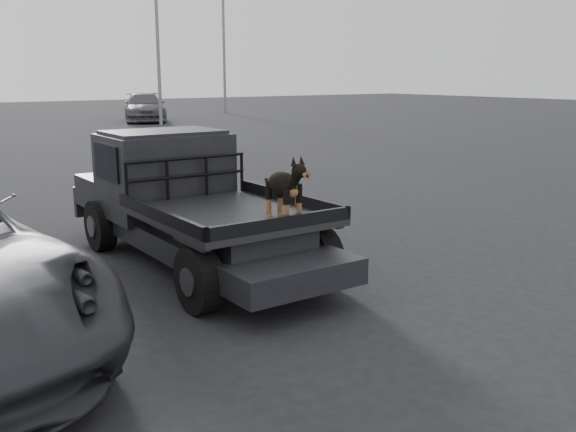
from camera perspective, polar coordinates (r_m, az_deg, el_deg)
ground at (r=7.37m, az=-2.99°, el=-8.21°), size 120.00×120.00×0.00m
flatbed_ute at (r=8.99m, az=-8.22°, el=-1.43°), size 2.00×5.40×0.92m
ute_cab at (r=9.67m, az=-10.95°, el=4.88°), size 1.72×1.30×0.88m
headache_rack at (r=9.02m, az=-8.94°, el=3.36°), size 1.80×0.08×0.55m
dog at (r=7.50m, az=-0.37°, el=2.41°), size 0.32×0.60×0.74m
distant_car_b at (r=37.45m, az=-12.64°, el=9.41°), size 3.90×5.78×1.55m
floodlight_far at (r=44.73m, az=-5.80°, el=18.46°), size 1.08×0.28×13.41m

